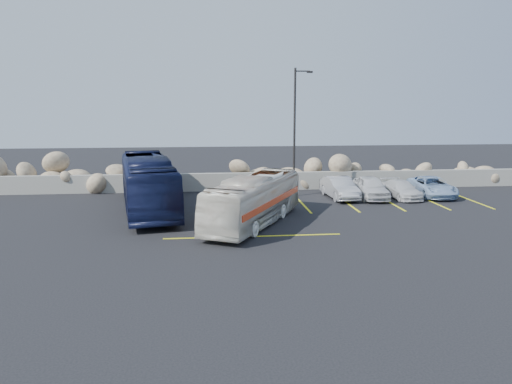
{
  "coord_description": "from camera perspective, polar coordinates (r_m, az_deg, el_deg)",
  "views": [
    {
      "loc": [
        -3.06,
        -21.39,
        6.02
      ],
      "look_at": [
        -0.48,
        4.0,
        1.33
      ],
      "focal_mm": 35.0,
      "sensor_mm": 36.0,
      "label": 1
    }
  ],
  "objects": [
    {
      "name": "tour_coach",
      "position": [
        28.27,
        -12.24,
        0.96
      ],
      "size": [
        4.36,
        11.01,
        2.99
      ],
      "primitive_type": "imported",
      "rotation": [
        0.0,
        0.0,
        0.18
      ],
      "color": "#101636",
      "rests_on": "ground"
    },
    {
      "name": "seawall",
      "position": [
        33.97,
        -0.57,
        1.22
      ],
      "size": [
        60.0,
        0.4,
        1.2
      ],
      "primitive_type": "cube",
      "color": "gray",
      "rests_on": "ground"
    },
    {
      "name": "ground",
      "position": [
        22.43,
        2.25,
        -5.17
      ],
      "size": [
        90.0,
        90.0,
        0.0
      ],
      "primitive_type": "plane",
      "color": "black",
      "rests_on": "ground"
    },
    {
      "name": "car_d",
      "position": [
        33.75,
        19.47,
        0.59
      ],
      "size": [
        2.23,
        4.51,
        1.23
      ],
      "primitive_type": "imported",
      "rotation": [
        0.0,
        0.0,
        -0.04
      ],
      "color": "#95B1D3",
      "rests_on": "ground"
    },
    {
      "name": "lamppost",
      "position": [
        31.45,
        4.52,
        7.23
      ],
      "size": [
        1.14,
        0.18,
        8.0
      ],
      "color": "#282524",
      "rests_on": "ground"
    },
    {
      "name": "riprap_pile",
      "position": [
        35.05,
        -0.75,
        2.66
      ],
      "size": [
        54.0,
        2.8,
        2.6
      ],
      "primitive_type": null,
      "color": "#937A60",
      "rests_on": "ground"
    },
    {
      "name": "car_c",
      "position": [
        32.54,
        16.28,
        0.28
      ],
      "size": [
        1.76,
        3.81,
        1.08
      ],
      "primitive_type": "imported",
      "rotation": [
        0.0,
        0.0,
        0.07
      ],
      "color": "silver",
      "rests_on": "ground"
    },
    {
      "name": "parking_lines",
      "position": [
        28.68,
        9.91,
        -1.86
      ],
      "size": [
        18.16,
        9.36,
        0.01
      ],
      "color": "yellow",
      "rests_on": "ground"
    },
    {
      "name": "car_a",
      "position": [
        31.89,
        12.96,
        0.52
      ],
      "size": [
        1.82,
        4.14,
        1.38
      ],
      "primitive_type": "imported",
      "rotation": [
        0.0,
        0.0,
        -0.05
      ],
      "color": "silver",
      "rests_on": "ground"
    },
    {
      "name": "car_b",
      "position": [
        31.54,
        9.52,
        0.48
      ],
      "size": [
        1.7,
        4.13,
        1.33
      ],
      "primitive_type": "imported",
      "rotation": [
        0.0,
        0.0,
        0.07
      ],
      "color": "#A7A7AB",
      "rests_on": "ground"
    },
    {
      "name": "vintage_bus",
      "position": [
        24.49,
        -0.21,
        -0.95
      ],
      "size": [
        5.74,
        8.56,
        2.39
      ],
      "primitive_type": "imported",
      "rotation": [
        0.0,
        0.0,
        -0.48
      ],
      "color": "silver",
      "rests_on": "ground"
    }
  ]
}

